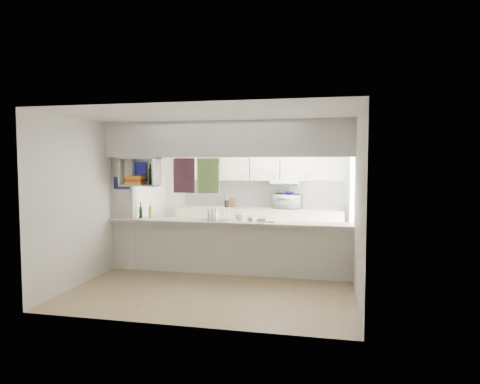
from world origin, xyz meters
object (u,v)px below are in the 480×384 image
(microwave, at_px, (288,201))
(dish_rack, at_px, (215,215))
(bowl, at_px, (289,193))
(wine_bottles, at_px, (146,212))

(microwave, distance_m, dish_rack, 2.39)
(bowl, height_order, wine_bottles, bowl)
(wine_bottles, bearing_deg, dish_rack, -4.37)
(bowl, distance_m, dish_rack, 2.38)
(dish_rack, xyz_separation_m, wine_bottles, (-1.33, 0.10, 0.02))
(microwave, bearing_deg, wine_bottles, 54.28)
(bowl, relative_size, dish_rack, 0.51)
(bowl, relative_size, wine_bottles, 0.78)
(microwave, bearing_deg, bowl, 136.05)
(bowl, distance_m, wine_bottles, 3.13)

